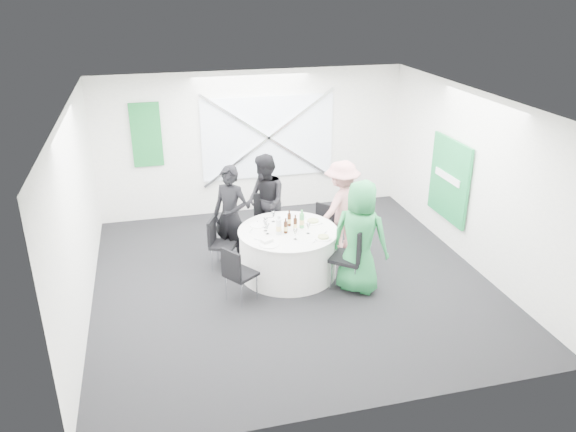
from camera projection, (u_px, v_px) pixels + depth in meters
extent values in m
plane|color=black|center=(291.00, 279.00, 8.83)|extent=(6.00, 6.00, 0.00)
plane|color=silver|center=(292.00, 102.00, 7.73)|extent=(6.00, 6.00, 0.00)
plane|color=white|center=(253.00, 143.00, 10.96)|extent=(6.00, 0.00, 6.00)
plane|color=white|center=(367.00, 301.00, 5.61)|extent=(6.00, 0.00, 6.00)
plane|color=white|center=(77.00, 216.00, 7.60)|extent=(0.00, 6.00, 6.00)
plane|color=white|center=(473.00, 180.00, 8.96)|extent=(0.00, 6.00, 6.00)
cube|color=silver|center=(268.00, 137.00, 10.95)|extent=(2.60, 0.03, 1.60)
cube|color=silver|center=(269.00, 138.00, 10.91)|extent=(2.63, 0.05, 1.84)
cube|color=silver|center=(269.00, 138.00, 10.91)|extent=(2.63, 0.05, 1.84)
cube|color=#14682A|center=(146.00, 135.00, 10.34)|extent=(0.55, 0.04, 1.20)
cube|color=#18843F|center=(449.00, 180.00, 9.56)|extent=(0.05, 1.20, 1.40)
cylinder|color=silver|center=(288.00, 253.00, 8.87)|extent=(1.52, 1.52, 0.74)
cylinder|color=silver|center=(288.00, 231.00, 8.72)|extent=(1.56, 1.56, 0.02)
cube|color=black|center=(269.00, 223.00, 9.71)|extent=(0.47, 0.47, 0.05)
cube|color=black|center=(265.00, 205.00, 9.79)|extent=(0.41, 0.08, 0.46)
cylinder|color=silver|center=(275.00, 230.00, 10.01)|extent=(0.02, 0.02, 0.44)
cylinder|color=silver|center=(257.00, 233.00, 9.90)|extent=(0.02, 0.02, 0.44)
cylinder|color=silver|center=(282.00, 238.00, 9.70)|extent=(0.02, 0.02, 0.44)
cylinder|color=silver|center=(262.00, 241.00, 9.60)|extent=(0.02, 0.02, 0.44)
cube|color=black|center=(223.00, 245.00, 9.02)|extent=(0.51, 0.51, 0.05)
cube|color=black|center=(212.00, 231.00, 8.96)|extent=(0.19, 0.35, 0.41)
cylinder|color=silver|center=(217.00, 252.00, 9.27)|extent=(0.02, 0.02, 0.39)
cylinder|color=silver|center=(212.00, 260.00, 8.99)|extent=(0.02, 0.02, 0.39)
cylinder|color=silver|center=(236.00, 253.00, 9.22)|extent=(0.02, 0.02, 0.39)
cylinder|color=silver|center=(231.00, 262.00, 8.94)|extent=(0.02, 0.02, 0.39)
cube|color=black|center=(319.00, 230.00, 9.57)|extent=(0.53, 0.53, 0.04)
cube|color=black|center=(325.00, 215.00, 9.62)|extent=(0.26, 0.29, 0.40)
cylinder|color=silver|center=(331.00, 240.00, 9.69)|extent=(0.02, 0.02, 0.38)
cylinder|color=silver|center=(316.00, 236.00, 9.85)|extent=(0.02, 0.02, 0.38)
cylinder|color=silver|center=(322.00, 247.00, 9.46)|extent=(0.02, 0.02, 0.38)
cylinder|color=silver|center=(307.00, 242.00, 9.62)|extent=(0.02, 0.02, 0.38)
cube|color=black|center=(348.00, 258.00, 8.40)|extent=(0.66, 0.66, 0.06)
cube|color=black|center=(363.00, 244.00, 8.20)|extent=(0.33, 0.37, 0.50)
cylinder|color=silver|center=(355.00, 282.00, 8.27)|extent=(0.02, 0.02, 0.48)
cylinder|color=silver|center=(363.00, 271.00, 8.58)|extent=(0.02, 0.02, 0.48)
cylinder|color=silver|center=(331.00, 276.00, 8.43)|extent=(0.02, 0.02, 0.48)
cylinder|color=silver|center=(340.00, 266.00, 8.74)|extent=(0.02, 0.02, 0.48)
cube|color=black|center=(241.00, 274.00, 8.11)|extent=(0.55, 0.55, 0.05)
cube|color=black|center=(231.00, 264.00, 7.89)|extent=(0.25, 0.33, 0.42)
cylinder|color=silver|center=(226.00, 288.00, 8.19)|extent=(0.02, 0.02, 0.40)
cylinder|color=silver|center=(242.00, 295.00, 7.99)|extent=(0.02, 0.02, 0.40)
cylinder|color=silver|center=(242.00, 280.00, 8.41)|extent=(0.02, 0.02, 0.40)
cylinder|color=silver|center=(257.00, 287.00, 8.22)|extent=(0.02, 0.02, 0.40)
imported|color=black|center=(231.00, 216.00, 9.06)|extent=(0.72, 0.69, 1.67)
imported|color=black|center=(265.00, 202.00, 9.63)|extent=(0.53, 0.85, 1.65)
imported|color=tan|center=(341.00, 207.00, 9.46)|extent=(1.15, 0.92, 1.62)
imported|color=#238343|center=(360.00, 237.00, 8.22)|extent=(1.01, 0.97, 1.74)
cylinder|color=white|center=(280.00, 216.00, 9.19)|extent=(0.26, 0.26, 0.01)
cylinder|color=white|center=(258.00, 225.00, 8.87)|extent=(0.24, 0.24, 0.01)
cylinder|color=white|center=(313.00, 222.00, 8.99)|extent=(0.28, 0.28, 0.01)
cylinder|color=#98B863|center=(313.00, 221.00, 8.98)|extent=(0.18, 0.18, 0.02)
cylinder|color=white|center=(323.00, 238.00, 8.44)|extent=(0.26, 0.26, 0.01)
cylinder|color=#98B863|center=(323.00, 237.00, 8.43)|extent=(0.17, 0.17, 0.02)
cylinder|color=white|center=(269.00, 244.00, 8.24)|extent=(0.30, 0.30, 0.01)
cube|color=silver|center=(267.00, 241.00, 8.28)|extent=(0.19, 0.16, 0.05)
cylinder|color=#37180A|center=(279.00, 226.00, 8.64)|extent=(0.06, 0.06, 0.19)
cylinder|color=#37180A|center=(279.00, 219.00, 8.59)|extent=(0.02, 0.02, 0.06)
cylinder|color=#DCBF74|center=(279.00, 227.00, 8.64)|extent=(0.06, 0.06, 0.06)
cylinder|color=#37180A|center=(289.00, 220.00, 8.83)|extent=(0.06, 0.06, 0.21)
cylinder|color=#37180A|center=(289.00, 212.00, 8.77)|extent=(0.02, 0.02, 0.06)
cylinder|color=#DCBF74|center=(289.00, 221.00, 8.83)|extent=(0.06, 0.06, 0.07)
cylinder|color=#37180A|center=(295.00, 225.00, 8.66)|extent=(0.06, 0.06, 0.21)
cylinder|color=#37180A|center=(295.00, 217.00, 8.60)|extent=(0.02, 0.02, 0.06)
cylinder|color=#DCBF74|center=(295.00, 226.00, 8.66)|extent=(0.06, 0.06, 0.07)
cylinder|color=#37180A|center=(286.00, 227.00, 8.58)|extent=(0.06, 0.06, 0.19)
cylinder|color=#37180A|center=(286.00, 220.00, 8.54)|extent=(0.02, 0.02, 0.06)
cylinder|color=#DCBF74|center=(286.00, 228.00, 8.59)|extent=(0.06, 0.06, 0.07)
cylinder|color=green|center=(302.00, 221.00, 8.76)|extent=(0.08, 0.08, 0.24)
cylinder|color=green|center=(302.00, 212.00, 8.70)|extent=(0.03, 0.03, 0.06)
cylinder|color=#DCBF74|center=(302.00, 222.00, 8.77)|extent=(0.08, 0.08, 0.08)
cylinder|color=silver|center=(279.00, 227.00, 8.53)|extent=(0.08, 0.08, 0.24)
cylinder|color=silver|center=(279.00, 218.00, 8.47)|extent=(0.03, 0.03, 0.06)
cylinder|color=#DCBF74|center=(279.00, 228.00, 8.54)|extent=(0.08, 0.08, 0.08)
cylinder|color=white|center=(267.00, 234.00, 8.59)|extent=(0.06, 0.06, 0.00)
cylinder|color=white|center=(267.00, 231.00, 8.57)|extent=(0.01, 0.01, 0.10)
cone|color=white|center=(267.00, 226.00, 8.54)|extent=(0.07, 0.07, 0.08)
cylinder|color=white|center=(266.00, 231.00, 8.69)|extent=(0.06, 0.06, 0.00)
cylinder|color=white|center=(266.00, 228.00, 8.67)|extent=(0.01, 0.01, 0.10)
cone|color=white|center=(265.00, 223.00, 8.64)|extent=(0.07, 0.07, 0.08)
cylinder|color=white|center=(295.00, 239.00, 8.41)|extent=(0.06, 0.06, 0.00)
cylinder|color=white|center=(295.00, 236.00, 8.39)|extent=(0.01, 0.01, 0.10)
cone|color=white|center=(295.00, 231.00, 8.36)|extent=(0.07, 0.07, 0.08)
cylinder|color=white|center=(273.00, 222.00, 9.01)|extent=(0.06, 0.06, 0.00)
cylinder|color=white|center=(273.00, 219.00, 8.99)|extent=(0.01, 0.01, 0.10)
cone|color=white|center=(273.00, 214.00, 8.96)|extent=(0.07, 0.07, 0.08)
cylinder|color=white|center=(308.00, 233.00, 8.60)|extent=(0.06, 0.06, 0.00)
cylinder|color=white|center=(308.00, 230.00, 8.58)|extent=(0.01, 0.01, 0.10)
cone|color=white|center=(308.00, 226.00, 8.55)|extent=(0.07, 0.07, 0.08)
cylinder|color=white|center=(266.00, 228.00, 8.79)|extent=(0.06, 0.06, 0.00)
cylinder|color=white|center=(266.00, 225.00, 8.77)|extent=(0.01, 0.01, 0.10)
cone|color=white|center=(266.00, 220.00, 8.74)|extent=(0.07, 0.07, 0.08)
cube|color=silver|center=(293.00, 216.00, 9.24)|extent=(0.15, 0.03, 0.01)
cube|color=silver|center=(268.00, 218.00, 9.15)|extent=(0.15, 0.02, 0.01)
cube|color=silver|center=(315.00, 242.00, 8.33)|extent=(0.11, 0.12, 0.01)
cube|color=silver|center=(325.00, 233.00, 8.60)|extent=(0.11, 0.12, 0.01)
cube|color=silver|center=(320.00, 223.00, 8.96)|extent=(0.09, 0.14, 0.01)
cube|color=silver|center=(304.00, 217.00, 9.19)|extent=(0.09, 0.13, 0.01)
cube|color=silver|center=(257.00, 223.00, 8.97)|extent=(0.08, 0.14, 0.01)
cube|color=silver|center=(251.00, 231.00, 8.68)|extent=(0.08, 0.14, 0.01)
cube|color=silver|center=(258.00, 240.00, 8.38)|extent=(0.11, 0.12, 0.01)
cube|color=silver|center=(273.00, 245.00, 8.22)|extent=(0.10, 0.13, 0.01)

